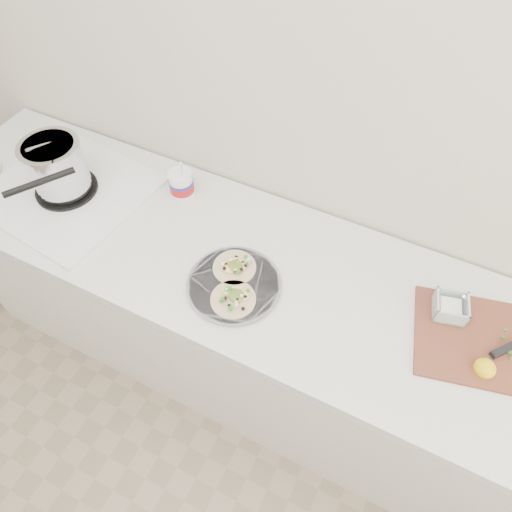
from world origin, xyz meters
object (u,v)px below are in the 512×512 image
at_px(taco_plate, 234,283).
at_px(cutboard, 490,338).
at_px(stove, 61,175).
at_px(tub, 181,182).

relative_size(taco_plate, cutboard, 0.62).
relative_size(stove, tub, 3.00).
distance_m(stove, taco_plate, 0.78).
height_order(taco_plate, tub, tub).
bearing_deg(cutboard, tub, 161.06).
distance_m(stove, tub, 0.44).
bearing_deg(stove, tub, 30.87).
relative_size(stove, taco_plate, 2.01).
bearing_deg(cutboard, stove, 169.47).
height_order(stove, taco_plate, stove).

